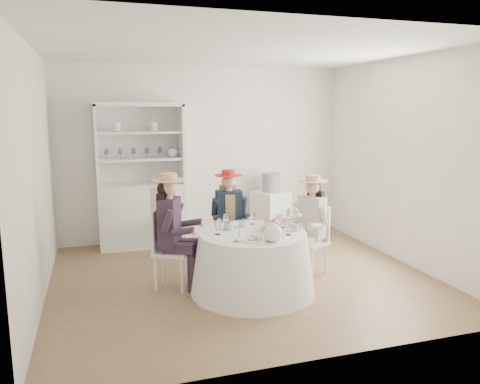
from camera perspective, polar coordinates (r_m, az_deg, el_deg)
name	(u,v)px	position (r m, az deg, el deg)	size (l,w,h in m)	color
ground	(242,278)	(5.82, 0.30, -10.39)	(4.50, 4.50, 0.00)	brown
ceiling	(243,49)	(5.50, 0.32, 17.01)	(4.50, 4.50, 0.00)	white
wall_back	(204,153)	(7.42, -4.39, 4.73)	(4.50, 4.50, 0.00)	silver
wall_front	(321,199)	(3.67, 9.83, -0.84)	(4.50, 4.50, 0.00)	silver
wall_left	(35,176)	(5.28, -23.67, 1.76)	(4.50, 4.50, 0.00)	silver
wall_right	(405,162)	(6.54, 19.49, 3.47)	(4.50, 4.50, 0.00)	silver
tea_table	(253,262)	(5.30, 1.56, -8.59)	(1.40, 1.40, 0.69)	white
hutch	(142,196)	(7.11, -11.87, -0.49)	(1.44, 0.94, 2.14)	silver
side_table	(271,214)	(7.55, 3.75, -2.70)	(0.48, 0.48, 0.74)	silver
hatbox	(271,182)	(7.46, 3.80, 1.17)	(0.29, 0.29, 0.29)	black
guest_left	(172,224)	(5.35, -8.34, -3.92)	(0.56, 0.51, 1.33)	silver
guest_mid	(229,212)	(6.05, -1.34, -2.49)	(0.47, 0.48, 1.27)	silver
guest_right	(311,219)	(5.81, 8.62, -3.29)	(0.53, 0.49, 1.25)	silver
spare_chair	(167,218)	(6.64, -8.85, -3.17)	(0.56, 0.56, 0.99)	silver
teacup_a	(228,227)	(5.31, -1.48, -4.23)	(0.10, 0.10, 0.08)	white
teacup_b	(241,224)	(5.43, 0.16, -3.93)	(0.07, 0.07, 0.07)	white
teacup_c	(267,225)	(5.39, 3.32, -4.08)	(0.08, 0.08, 0.07)	white
flower_bowl	(270,229)	(5.26, 3.63, -4.50)	(0.22, 0.22, 0.06)	white
flower_arrangement	(274,225)	(5.20, 4.18, -3.99)	(0.19, 0.19, 0.07)	pink
table_teapot	(273,233)	(4.85, 4.03, -5.01)	(0.28, 0.20, 0.21)	white
sandwich_plate	(255,239)	(4.89, 1.84, -5.74)	(0.27, 0.27, 0.06)	white
cupcake_stand	(293,222)	(5.36, 6.53, -3.62)	(0.25, 0.25, 0.24)	white
stemware_set	(253,226)	(5.18, 1.58, -4.17)	(0.85, 0.85, 0.15)	white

